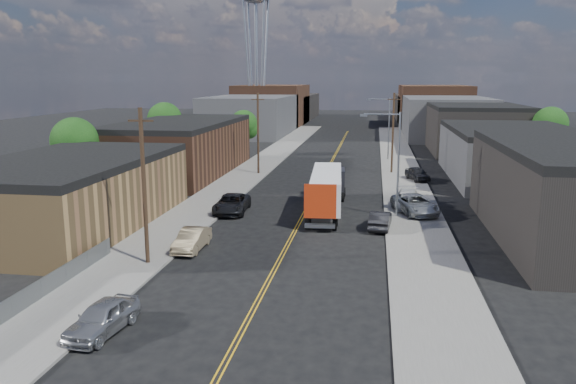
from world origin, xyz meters
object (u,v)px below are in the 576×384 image
(car_left_c, at_px, (232,204))
(car_right_lot_b, at_px, (408,199))
(car_left_b, at_px, (192,240))
(car_left_a, at_px, (102,318))
(car_right_oncoming, at_px, (380,220))
(semi_truck, at_px, (328,188))
(car_right_lot_c, at_px, (417,174))
(car_right_lot_a, at_px, (415,204))

(car_left_c, relative_size, car_right_lot_b, 1.08)
(car_left_b, height_order, car_left_c, car_left_c)
(car_left_a, distance_m, car_left_b, 13.16)
(car_right_oncoming, bearing_deg, car_left_b, 35.76)
(car_left_a, height_order, car_left_b, car_left_a)
(car_left_a, distance_m, car_left_c, 24.32)
(car_left_a, xyz_separation_m, car_right_lot_b, (15.52, 28.13, 0.17))
(semi_truck, distance_m, car_right_lot_c, 18.73)
(car_right_oncoming, bearing_deg, car_left_a, 63.36)
(car_left_c, height_order, car_right_lot_c, car_right_lot_c)
(car_right_lot_c, bearing_deg, car_right_lot_b, -115.11)
(car_right_lot_b, bearing_deg, car_left_b, -132.14)
(semi_truck, height_order, car_right_oncoming, semi_truck)
(car_right_lot_c, bearing_deg, car_left_a, -129.90)
(car_left_c, distance_m, car_right_oncoming, 13.47)
(car_left_a, distance_m, car_right_oncoming, 24.51)
(car_right_lot_b, bearing_deg, car_right_lot_c, 86.43)
(car_left_b, distance_m, car_right_oncoming, 15.07)
(car_right_oncoming, xyz_separation_m, car_right_lot_a, (3.04, 5.17, 0.24))
(car_left_c, relative_size, car_right_oncoming, 1.32)
(semi_truck, height_order, car_right_lot_b, semi_truck)
(car_left_c, distance_m, car_right_lot_a, 16.12)
(car_left_a, height_order, car_right_lot_b, car_right_lot_b)
(car_right_lot_a, bearing_deg, car_right_lot_c, 66.46)
(car_left_b, bearing_deg, car_right_lot_c, 59.76)
(car_right_lot_a, bearing_deg, car_left_b, -160.30)
(car_right_oncoming, height_order, car_right_lot_c, car_right_lot_c)
(semi_truck, distance_m, car_right_lot_b, 7.51)
(semi_truck, xyz_separation_m, car_left_c, (-8.37, -1.86, -1.36))
(car_right_lot_b, bearing_deg, car_left_a, -114.99)
(car_left_b, relative_size, car_right_oncoming, 1.02)
(car_left_a, height_order, car_right_lot_a, car_right_lot_a)
(semi_truck, relative_size, car_right_oncoming, 3.33)
(car_left_b, xyz_separation_m, car_left_c, (0.00, 11.16, 0.07))
(semi_truck, bearing_deg, car_right_lot_c, 57.51)
(car_right_lot_a, bearing_deg, car_right_oncoming, -139.34)
(car_right_oncoming, height_order, car_right_lot_a, car_right_lot_a)
(car_left_a, bearing_deg, car_right_oncoming, 65.86)
(car_left_a, distance_m, car_right_lot_c, 45.96)
(car_left_c, bearing_deg, semi_truck, 9.24)
(car_left_c, bearing_deg, car_left_a, -93.27)
(car_left_b, xyz_separation_m, car_right_lot_a, (16.04, 12.78, 0.23))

